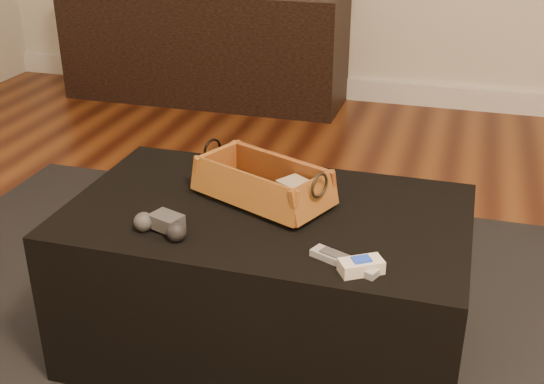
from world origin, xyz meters
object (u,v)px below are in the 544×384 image
(game_controller, at_px, (162,225))
(ottoman, at_px, (267,280))
(tv_remote, at_px, (254,192))
(media_cabinet, at_px, (204,46))
(cream_gadget, at_px, (361,266))
(silver_remote, at_px, (345,261))
(wicker_basket, at_px, (263,185))

(game_controller, bearing_deg, ottoman, 43.73)
(tv_remote, relative_size, game_controller, 1.26)
(game_controller, bearing_deg, media_cabinet, 109.43)
(cream_gadget, bearing_deg, media_cabinet, 118.92)
(ottoman, bearing_deg, silver_remote, -40.78)
(media_cabinet, height_order, silver_remote, media_cabinet)
(ottoman, bearing_deg, wicker_basket, 116.68)
(ottoman, relative_size, cream_gadget, 9.75)
(media_cabinet, height_order, game_controller, media_cabinet)
(cream_gadget, bearing_deg, silver_remote, 153.27)
(ottoman, bearing_deg, media_cabinet, 115.60)
(media_cabinet, bearing_deg, cream_gadget, -61.08)
(game_controller, bearing_deg, wicker_basket, 54.17)
(ottoman, height_order, cream_gadget, cream_gadget)
(tv_remote, distance_m, wicker_basket, 0.03)
(tv_remote, height_order, cream_gadget, cream_gadget)
(game_controller, bearing_deg, silver_remote, -2.29)
(media_cabinet, distance_m, game_controller, 2.41)
(wicker_basket, bearing_deg, media_cabinet, 115.58)
(wicker_basket, xyz_separation_m, game_controller, (-0.17, -0.24, -0.02))
(silver_remote, height_order, cream_gadget, cream_gadget)
(wicker_basket, bearing_deg, game_controller, -125.83)
(media_cabinet, bearing_deg, tv_remote, -64.98)
(media_cabinet, xyz_separation_m, silver_remote, (1.23, -2.28, 0.13))
(silver_remote, bearing_deg, wicker_basket, 135.89)
(media_cabinet, relative_size, ottoman, 1.57)
(ottoman, xyz_separation_m, game_controller, (-0.20, -0.19, 0.23))
(silver_remote, xyz_separation_m, cream_gadget, (0.04, -0.02, 0.01))
(tv_remote, height_order, game_controller, game_controller)
(cream_gadget, bearing_deg, wicker_basket, 137.70)
(wicker_basket, distance_m, cream_gadget, 0.41)
(wicker_basket, distance_m, game_controller, 0.29)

